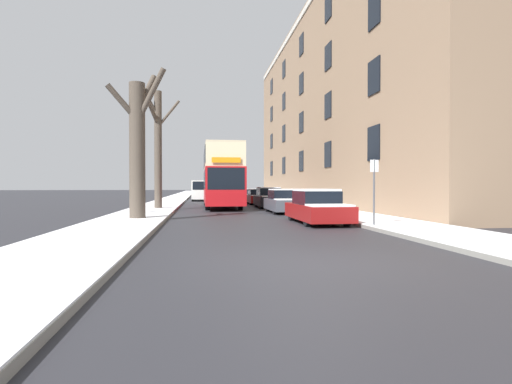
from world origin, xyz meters
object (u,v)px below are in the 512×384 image
oncoming_van (201,190)px  pedestrian_left_sidewalk (140,199)px  parked_car_3 (258,197)px  street_sign_post (374,189)px  parked_car_0 (317,207)px  parked_car_2 (269,198)px  bare_tree_left_1 (158,146)px  bare_tree_left_0 (137,145)px  double_decker_bus (221,174)px  parked_car_1 (285,202)px  parked_car_4 (250,196)px

oncoming_van → pedestrian_left_sidewalk: bearing=-99.0°
parked_car_3 → pedestrian_left_sidewalk: bearing=-124.1°
street_sign_post → parked_car_0: bearing=117.8°
parked_car_2 → pedestrian_left_sidewalk: 10.32m
bare_tree_left_1 → oncoming_van: 17.32m
bare_tree_left_0 → parked_car_2: (7.64, 10.28, -2.71)m
double_decker_bus → street_sign_post: (4.72, -15.66, -0.99)m
parked_car_3 → parked_car_1: bearing=-90.0°
bare_tree_left_1 → double_decker_bus: size_ratio=0.69×
street_sign_post → bare_tree_left_1: bearing=125.5°
parked_car_0 → pedestrian_left_sidewalk: 9.90m
parked_car_0 → parked_car_4: parked_car_0 is taller
bare_tree_left_1 → pedestrian_left_sidewalk: (-0.52, -4.24, -3.25)m
parked_car_0 → parked_car_2: size_ratio=1.16×
pedestrian_left_sidewalk → oncoming_van: bearing=53.3°
bare_tree_left_1 → street_sign_post: (8.95, -12.52, -2.65)m
parked_car_3 → oncoming_van: (-4.77, 9.10, 0.55)m
parked_car_3 → oncoming_van: 10.29m
double_decker_bus → parked_car_0: 13.61m
parked_car_1 → parked_car_3: (0.00, 11.11, -0.03)m
parked_car_0 → street_sign_post: size_ratio=1.79×
street_sign_post → bare_tree_left_0: bearing=154.0°
bare_tree_left_0 → double_decker_bus: (4.28, 11.26, -0.94)m
bare_tree_left_1 → parked_car_4: (7.58, 13.07, -3.50)m
parked_car_2 → parked_car_1: bearing=-90.0°
parked_car_1 → parked_car_2: bearing=90.0°
double_decker_bus → pedestrian_left_sidewalk: size_ratio=7.08×
oncoming_van → double_decker_bus: bearing=-84.1°
double_decker_bus → parked_car_0: double_decker_bus is taller
parked_car_4 → street_sign_post: street_sign_post is taller
parked_car_2 → street_sign_post: street_sign_post is taller
pedestrian_left_sidewalk → parked_car_2: bearing=10.6°
parked_car_3 → parked_car_0: bearing=-90.0°
parked_car_0 → oncoming_van: (-4.77, 26.77, 0.50)m
oncoming_van → pedestrian_left_sidewalk: 21.34m
bare_tree_left_0 → street_sign_post: (9.00, -4.39, -1.93)m
pedestrian_left_sidewalk → double_decker_bus: bearing=29.5°
bare_tree_left_1 → oncoming_van: (2.81, 16.83, -2.95)m
bare_tree_left_1 → parked_car_3: size_ratio=1.91×
parked_car_1 → oncoming_van: size_ratio=0.81×
double_decker_bus → parked_car_4: bearing=71.3°
parked_car_3 → oncoming_van: bearing=117.7°
parked_car_0 → parked_car_4: bearing=90.0°
bare_tree_left_1 → parked_car_0: bearing=-52.7°
parked_car_1 → parked_car_2: (0.00, 5.53, 0.03)m
street_sign_post → double_decker_bus: bearing=106.8°
parked_car_4 → street_sign_post: bearing=-86.9°
bare_tree_left_0 → oncoming_van: bearing=83.5°
parked_car_0 → parked_car_1: size_ratio=1.09×
parked_car_4 → parked_car_3: bearing=-90.0°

